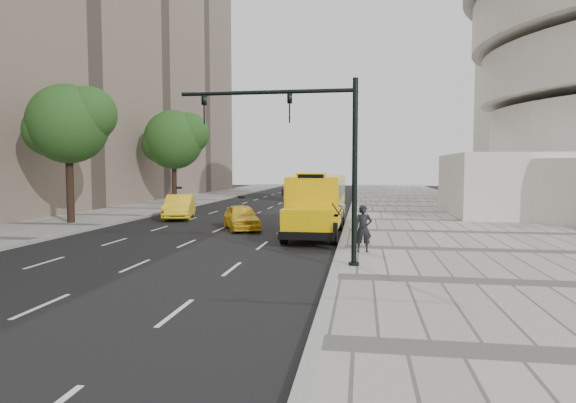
# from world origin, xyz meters

# --- Properties ---
(ground) EXTENTS (140.00, 140.00, 0.00)m
(ground) POSITION_xyz_m (0.00, 0.00, 0.00)
(ground) COLOR black
(ground) RESTS_ON ground
(sidewalk_museum) EXTENTS (12.00, 140.00, 0.15)m
(sidewalk_museum) POSITION_xyz_m (12.00, 0.00, 0.07)
(sidewalk_museum) COLOR #9A9792
(sidewalk_museum) RESTS_ON ground
(sidewalk_far) EXTENTS (6.00, 140.00, 0.15)m
(sidewalk_far) POSITION_xyz_m (-11.00, 0.00, 0.07)
(sidewalk_far) COLOR #9A9792
(sidewalk_far) RESTS_ON ground
(curb_museum) EXTENTS (0.30, 140.00, 0.15)m
(curb_museum) POSITION_xyz_m (6.00, 0.00, 0.07)
(curb_museum) COLOR gray
(curb_museum) RESTS_ON ground
(curb_far) EXTENTS (0.30, 140.00, 0.15)m
(curb_far) POSITION_xyz_m (-8.00, 0.00, 0.07)
(curb_far) COLOR gray
(curb_far) RESTS_ON ground
(building_far) EXTENTS (10.00, 80.00, 32.00)m
(building_far) POSITION_xyz_m (-19.00, 10.00, 16.00)
(building_far) COLOR #786658
(building_far) RESTS_ON ground
(tree_b) EXTENTS (5.28, 4.69, 8.39)m
(tree_b) POSITION_xyz_m (-10.41, 0.82, 6.08)
(tree_b) COLOR black
(tree_b) RESTS_ON ground
(tree_c) EXTENTS (6.14, 5.46, 8.78)m
(tree_c) POSITION_xyz_m (-10.40, 17.05, 6.09)
(tree_c) COLOR black
(tree_c) RESTS_ON ground
(school_bus) EXTENTS (2.96, 11.56, 3.19)m
(school_bus) POSITION_xyz_m (4.50, 0.58, 1.76)
(school_bus) COLOR #E3AF07
(school_bus) RESTS_ON ground
(taxi_near) EXTENTS (3.17, 4.44, 1.40)m
(taxi_near) POSITION_xyz_m (0.21, 0.29, 0.70)
(taxi_near) COLOR yellow
(taxi_near) RESTS_ON ground
(taxi_far) EXTENTS (2.92, 5.20, 1.62)m
(taxi_far) POSITION_xyz_m (-5.38, 5.26, 0.81)
(taxi_far) COLOR yellow
(taxi_far) RESTS_ON ground
(pedestrian) EXTENTS (0.71, 0.50, 1.84)m
(pedestrian) POSITION_xyz_m (6.91, -6.79, 1.07)
(pedestrian) COLOR black
(pedestrian) RESTS_ON sidewalk_museum
(traffic_signal) EXTENTS (6.18, 0.36, 6.40)m
(traffic_signal) POSITION_xyz_m (5.19, -9.44, 4.09)
(traffic_signal) COLOR black
(traffic_signal) RESTS_ON ground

